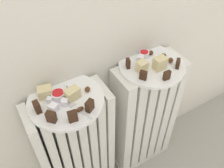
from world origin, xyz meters
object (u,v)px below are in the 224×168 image
(jam_bowl_left, at_px, (58,95))
(fork, at_px, (78,109))
(plate_left, at_px, (66,100))
(radiator_left, at_px, (76,152))
(plate_right, at_px, (152,65))
(jam_bowl_right, at_px, (144,54))
(radiator_right, at_px, (144,118))

(jam_bowl_left, xyz_separation_m, fork, (0.03, -0.08, -0.01))
(plate_left, distance_m, jam_bowl_left, 0.03)
(radiator_left, xyz_separation_m, fork, (0.02, -0.06, 0.34))
(jam_bowl_left, distance_m, fork, 0.09)
(radiator_left, xyz_separation_m, plate_left, (0.00, 0.00, 0.34))
(plate_right, relative_size, jam_bowl_right, 6.40)
(plate_left, bearing_deg, plate_right, 0.00)
(plate_right, bearing_deg, fork, -169.39)
(radiator_left, distance_m, radiator_right, 0.36)
(jam_bowl_left, bearing_deg, plate_left, -44.39)
(radiator_left, height_order, radiator_right, same)
(plate_right, bearing_deg, plate_left, 180.00)
(plate_right, bearing_deg, jam_bowl_left, 177.35)
(plate_right, xyz_separation_m, jam_bowl_right, (0.00, 0.05, 0.02))
(radiator_right, relative_size, jam_bowl_right, 16.02)
(radiator_right, xyz_separation_m, jam_bowl_right, (0.00, 0.05, 0.35))
(plate_left, xyz_separation_m, plate_right, (0.36, 0.00, 0.00))
(jam_bowl_left, bearing_deg, fork, -66.91)
(radiator_right, bearing_deg, plate_left, 180.00)
(plate_right, bearing_deg, radiator_left, -180.00)
(plate_right, bearing_deg, radiator_right, -63.43)
(jam_bowl_right, relative_size, fork, 0.40)
(radiator_left, height_order, fork, fork)
(plate_left, distance_m, fork, 0.07)
(radiator_left, xyz_separation_m, radiator_right, (0.36, 0.00, 0.00))
(fork, bearing_deg, radiator_right, 10.61)
(jam_bowl_right, height_order, fork, jam_bowl_right)
(plate_right, relative_size, jam_bowl_left, 5.44)
(radiator_left, bearing_deg, radiator_right, 0.00)
(plate_left, bearing_deg, radiator_right, -0.00)
(jam_bowl_right, xyz_separation_m, fork, (-0.34, -0.12, -0.01))
(plate_left, relative_size, jam_bowl_right, 6.40)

